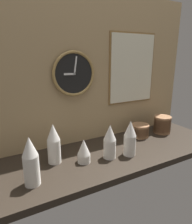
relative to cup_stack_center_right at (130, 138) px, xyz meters
The scene contains 11 objects.
ground_plane 17.20cm from the cup_stack_center_right, 113.15° to the left, with size 160.00×56.00×4.00cm, color black.
wall_tiled_back 54.83cm from the cup_stack_center_right, 96.55° to the left, with size 160.00×3.00×105.00cm.
cup_stack_center_right is the anchor object (origin of this frame).
cup_stack_far_left 61.94cm from the cup_stack_center_right, behind, with size 7.89×7.89×25.51cm.
cup_stack_left 47.74cm from the cup_stack_center_right, 163.14° to the left, with size 7.89×7.89×24.31cm.
cup_stack_center 13.75cm from the cup_stack_center_right, 167.73° to the left, with size 7.89×7.89×21.92cm.
cup_stack_center_left 30.80cm from the cup_stack_center_right, 169.41° to the left, with size 7.89×7.89×14.74cm.
bowl_stack_far_right 51.93cm from the cup_stack_center_right, 20.95° to the left, with size 14.09×14.09×14.16cm.
bowl_stack_right 34.08cm from the cup_stack_center_right, 37.99° to the left, with size 14.09×14.09×10.12cm.
wall_clock 56.42cm from the cup_stack_center_right, 125.43° to the left, with size 30.39×2.70×30.39cm.
menu_board 59.37cm from the cup_stack_center_right, 52.31° to the left, with size 42.61×1.32×54.29cm.
Camera 1 is at (-71.24, -103.18, 62.15)cm, focal length 32.00 mm.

